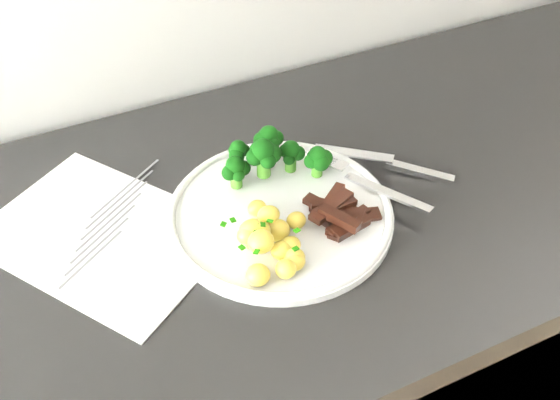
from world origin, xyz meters
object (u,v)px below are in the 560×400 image
recipe_paper (104,235)px  knife (401,167)px  fork (370,183)px  potatoes (270,240)px  broccoli (270,154)px  beef_strips (339,213)px  plate (280,213)px

recipe_paper → knife: bearing=-7.8°
fork → potatoes: bearing=-164.9°
broccoli → beef_strips: bearing=-69.6°
beef_strips → fork: size_ratio=0.51×
plate → potatoes: potatoes is taller
broccoli → fork: size_ratio=0.80×
plate → knife: bearing=3.1°
plate → fork: bearing=-4.3°
recipe_paper → fork: size_ratio=1.95×
plate → knife: (0.19, 0.01, 0.00)m
fork → knife: 0.07m
plate → potatoes: bearing=-125.8°
knife → recipe_paper: bearing=172.2°
recipe_paper → beef_strips: bearing=-21.7°
fork → knife: fork is taller
recipe_paper → broccoli: size_ratio=2.43×
broccoli → knife: 0.18m
plate → potatoes: 0.07m
potatoes → plate: bearing=54.2°
fork → knife: size_ratio=1.20×
fork → broccoli: bearing=143.6°
knife → potatoes: bearing=-164.2°
broccoli → fork: bearing=-36.4°
plate → knife: knife is taller
knife → plate: bearing=-176.9°
plate → knife: size_ratio=1.89×
plate → beef_strips: 0.07m
plate → fork: size_ratio=1.58×
recipe_paper → potatoes: 0.21m
recipe_paper → plate: bearing=-17.2°
recipe_paper → knife: 0.40m
plate → fork: (0.12, -0.01, 0.01)m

